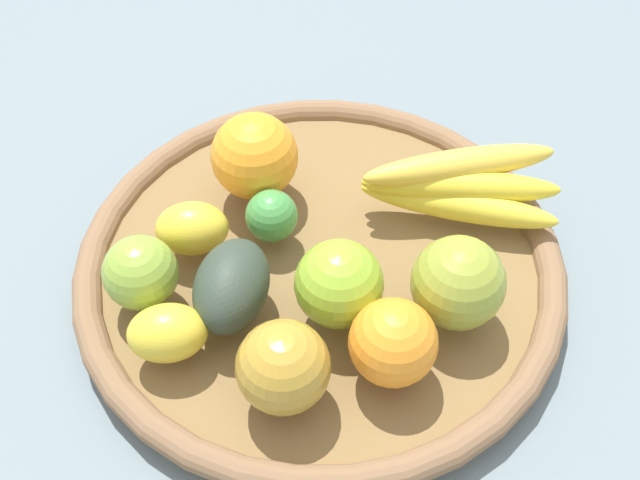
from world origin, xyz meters
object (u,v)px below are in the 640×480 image
(avocado, at_px, (232,286))
(lemon_1, at_px, (193,225))
(apple_2, at_px, (141,273))
(apple_1, at_px, (283,367))
(orange_0, at_px, (255,156))
(lime_0, at_px, (272,216))
(lemon_0, at_px, (168,333))
(banana_bunch, at_px, (459,185))
(apple_0, at_px, (339,284))
(apple_3, at_px, (458,283))
(orange_1, at_px, (393,342))

(avocado, height_order, lemon_1, avocado)
(apple_2, bearing_deg, apple_1, 147.46)
(lemon_1, distance_m, orange_0, 0.09)
(lime_0, height_order, lemon_0, same)
(lemon_0, bearing_deg, apple_2, -57.78)
(banana_bunch, height_order, apple_2, apple_2)
(lemon_0, bearing_deg, lime_0, -116.77)
(avocado, xyz_separation_m, lemon_0, (0.05, 0.05, -0.01))
(lime_0, distance_m, lemon_1, 0.07)
(apple_0, distance_m, lemon_0, 0.14)
(lime_0, xyz_separation_m, orange_0, (0.02, -0.06, 0.02))
(apple_3, relative_size, orange_1, 1.11)
(avocado, relative_size, apple_1, 1.23)
(orange_0, xyz_separation_m, apple_1, (-0.05, 0.22, -0.00))
(apple_0, xyz_separation_m, apple_1, (0.04, 0.08, -0.00))
(orange_0, relative_size, apple_1, 1.12)
(apple_0, xyz_separation_m, orange_0, (0.09, -0.14, 0.00))
(apple_0, distance_m, lemon_1, 0.15)
(apple_3, xyz_separation_m, lemon_0, (0.23, 0.06, -0.02))
(orange_1, bearing_deg, avocado, -19.24)
(orange_0, xyz_separation_m, orange_1, (-0.14, 0.19, -0.01))
(banana_bunch, bearing_deg, apple_0, 51.75)
(lime_0, relative_size, apple_3, 0.61)
(apple_1, xyz_separation_m, lemon_0, (0.10, -0.03, -0.01))
(orange_1, height_order, lemon_0, orange_1)
(apple_3, distance_m, apple_1, 0.16)
(lemon_1, xyz_separation_m, apple_2, (0.03, 0.06, 0.01))
(apple_0, height_order, lemon_1, apple_0)
(apple_1, relative_size, lemon_0, 1.13)
(lime_0, xyz_separation_m, apple_1, (-0.03, 0.16, 0.01))
(orange_0, distance_m, apple_2, 0.16)
(orange_1, distance_m, lemon_0, 0.18)
(orange_0, relative_size, lemon_0, 1.26)
(orange_0, height_order, apple_1, orange_0)
(avocado, height_order, apple_3, apple_3)
(lime_0, bearing_deg, orange_1, 130.18)
(banana_bunch, height_order, lemon_0, banana_bunch)
(lime_0, relative_size, orange_0, 0.58)
(lemon_0, xyz_separation_m, apple_2, (0.03, -0.05, 0.01))
(banana_bunch, relative_size, apple_0, 2.52)
(lime_0, relative_size, lemon_1, 0.73)
(banana_bunch, distance_m, apple_2, 0.30)
(orange_1, xyz_separation_m, lemon_0, (0.18, -0.00, -0.01))
(lemon_1, relative_size, orange_0, 0.80)
(avocado, xyz_separation_m, orange_0, (0.00, -0.14, 0.01))
(lime_0, bearing_deg, apple_2, 38.90)
(avocado, height_order, apple_2, apple_2)
(apple_0, distance_m, apple_1, 0.09)
(orange_0, relative_size, apple_2, 1.28)
(apple_3, height_order, apple_1, apple_3)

